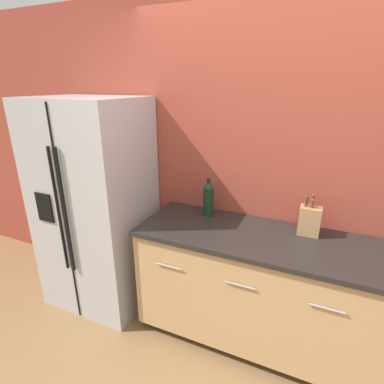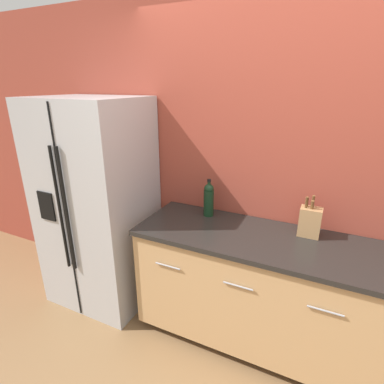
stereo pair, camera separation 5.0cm
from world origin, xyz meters
name	(u,v)px [view 2 (the right image)]	position (x,y,z in m)	size (l,w,h in m)	color
wall_back	(288,175)	(0.00, 1.02, 1.30)	(10.00, 0.05, 2.60)	#993D2D
counter_unit	(284,298)	(0.11, 0.67, 0.47)	(2.20, 0.64, 0.93)	black
refrigerator	(98,205)	(-1.55, 0.63, 0.92)	(0.88, 0.73, 1.85)	#B2B2B5
knife_block	(310,221)	(0.20, 0.83, 1.04)	(0.14, 0.10, 0.30)	#A87A4C
wine_bottle	(209,199)	(-0.57, 0.85, 1.07)	(0.08, 0.08, 0.31)	black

